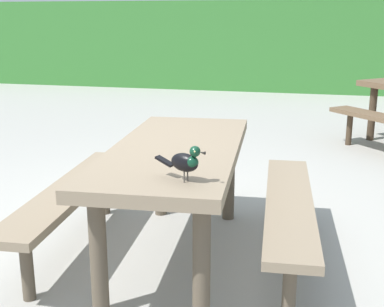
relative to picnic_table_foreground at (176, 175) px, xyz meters
The scene contains 4 objects.
ground_plane 0.71m from the picnic_table_foreground, 147.08° to the left, with size 60.00×60.00×0.00m, color #A3A099.
hedge_wall 8.43m from the picnic_table_foreground, 92.49° to the left, with size 28.00×1.72×1.83m, color #387A33.
picnic_table_foreground is the anchor object (origin of this frame).
bird_grackle 0.76m from the picnic_table_foreground, 70.44° to the right, with size 0.28×0.14×0.18m.
Camera 1 is at (1.17, -3.14, 1.50)m, focal length 47.44 mm.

